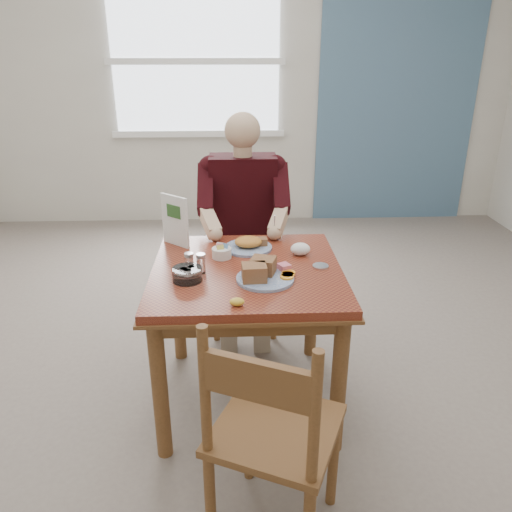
{
  "coord_description": "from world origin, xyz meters",
  "views": [
    {
      "loc": [
        -0.05,
        -2.17,
        1.72
      ],
      "look_at": [
        0.04,
        0.0,
        0.81
      ],
      "focal_mm": 35.0,
      "sensor_mm": 36.0,
      "label": 1
    }
  ],
  "objects_px": {
    "near_plate": "(263,273)",
    "far_plate": "(249,244)",
    "table": "(247,289)",
    "diner": "(243,211)",
    "chair_far": "(244,256)",
    "chair_near": "(271,436)"
  },
  "relations": [
    {
      "from": "near_plate",
      "to": "far_plate",
      "type": "distance_m",
      "value": 0.38
    },
    {
      "from": "table",
      "to": "diner",
      "type": "bearing_deg",
      "value": 90.0
    },
    {
      "from": "chair_far",
      "to": "diner",
      "type": "distance_m",
      "value": 0.34
    },
    {
      "from": "chair_near",
      "to": "table",
      "type": "bearing_deg",
      "value": 94.22
    },
    {
      "from": "near_plate",
      "to": "far_plate",
      "type": "height_order",
      "value": "near_plate"
    },
    {
      "from": "chair_far",
      "to": "near_plate",
      "type": "distance_m",
      "value": 0.98
    },
    {
      "from": "near_plate",
      "to": "table",
      "type": "bearing_deg",
      "value": 117.96
    },
    {
      "from": "chair_far",
      "to": "diner",
      "type": "bearing_deg",
      "value": -89.99
    },
    {
      "from": "chair_near",
      "to": "near_plate",
      "type": "distance_m",
      "value": 0.75
    },
    {
      "from": "chair_far",
      "to": "far_plate",
      "type": "xyz_separation_m",
      "value": [
        0.02,
        -0.55,
        0.3
      ]
    },
    {
      "from": "table",
      "to": "diner",
      "type": "relative_size",
      "value": 0.66
    },
    {
      "from": "table",
      "to": "near_plate",
      "type": "distance_m",
      "value": 0.21
    },
    {
      "from": "chair_near",
      "to": "diner",
      "type": "xyz_separation_m",
      "value": [
        -0.06,
        1.53,
        0.33
      ]
    },
    {
      "from": "near_plate",
      "to": "diner",
      "type": "bearing_deg",
      "value": 94.74
    },
    {
      "from": "table",
      "to": "far_plate",
      "type": "height_order",
      "value": "far_plate"
    },
    {
      "from": "table",
      "to": "far_plate",
      "type": "relative_size",
      "value": 3.49
    },
    {
      "from": "table",
      "to": "diner",
      "type": "distance_m",
      "value": 0.73
    },
    {
      "from": "chair_far",
      "to": "chair_near",
      "type": "height_order",
      "value": "same"
    },
    {
      "from": "near_plate",
      "to": "chair_near",
      "type": "bearing_deg",
      "value": -90.74
    },
    {
      "from": "chair_far",
      "to": "near_plate",
      "type": "xyz_separation_m",
      "value": [
        0.07,
        -0.93,
        0.3
      ]
    },
    {
      "from": "chair_near",
      "to": "far_plate",
      "type": "distance_m",
      "value": 1.11
    },
    {
      "from": "chair_far",
      "to": "chair_near",
      "type": "distance_m",
      "value": 1.62
    }
  ]
}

